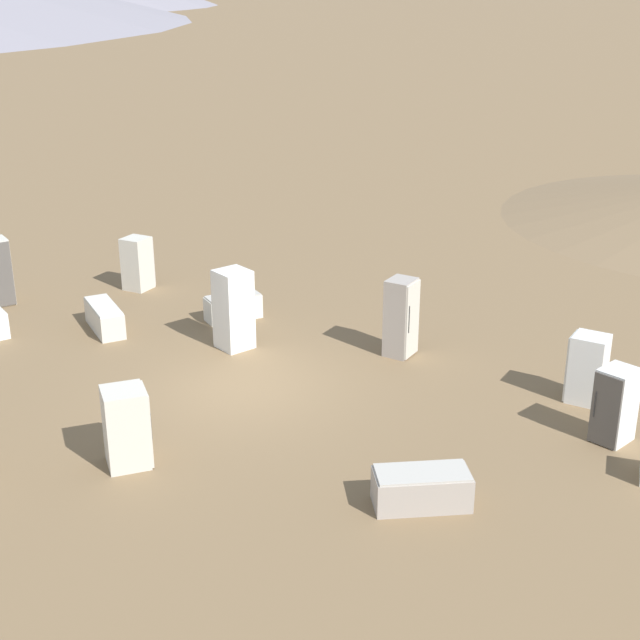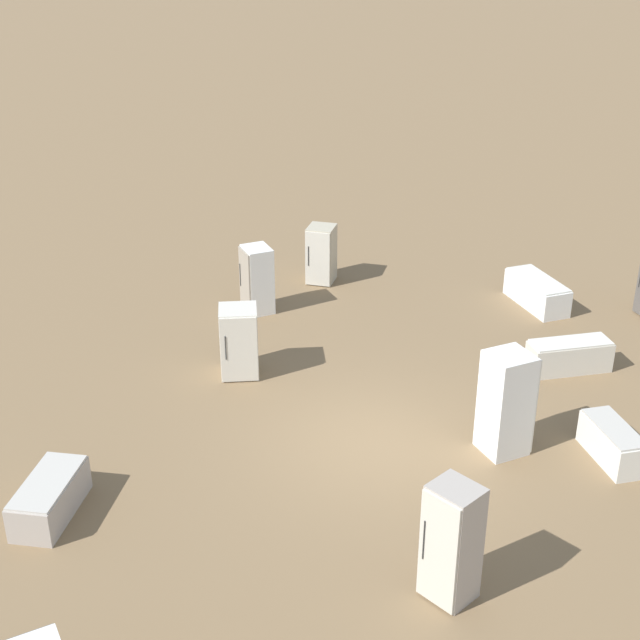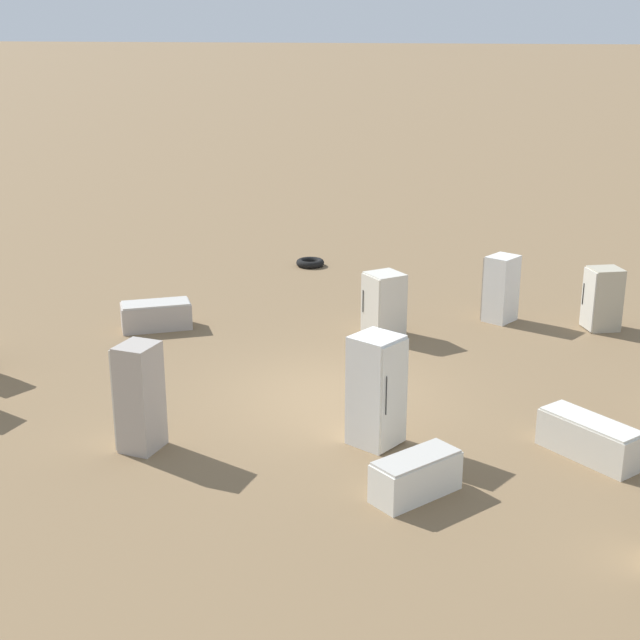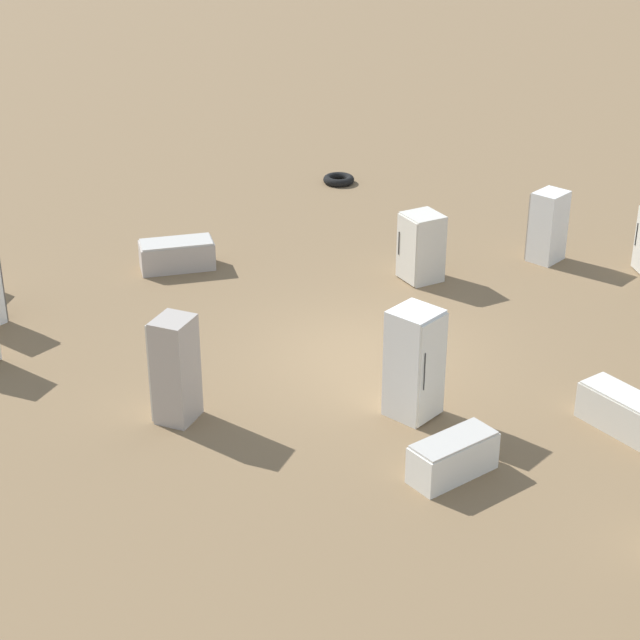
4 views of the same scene
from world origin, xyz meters
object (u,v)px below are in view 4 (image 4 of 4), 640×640
Objects in this scene: discarded_fridge_7 at (414,364)px; discarded_fridge_8 at (548,226)px; discarded_fridge_1 at (177,255)px; discarded_fridge_0 at (453,457)px; scrap_tire at (339,179)px; discarded_fridge_3 at (628,415)px; discarded_fridge_6 at (175,369)px; discarded_fridge_5 at (421,247)px.

discarded_fridge_7 is 7.63m from discarded_fridge_8.
discarded_fridge_0 is at bearing -161.71° from discarded_fridge_1.
discarded_fridge_3 is at bearing -49.42° from scrap_tire.
discarded_fridge_6 is 1.15× the size of discarded_fridge_8.
discarded_fridge_8 is (-2.58, 6.89, 0.47)m from discarded_fridge_3.
discarded_fridge_8 is (2.35, 2.05, 0.06)m from discarded_fridge_5.
discarded_fridge_6 is at bearing 172.35° from discarded_fridge_1.
discarded_fridge_3 is (2.38, 2.24, 0.01)m from discarded_fridge_0.
discarded_fridge_8 is (7.57, 3.41, 0.49)m from discarded_fridge_1.
discarded_fridge_3 is at bearing 122.16° from discarded_fridge_7.
discarded_fridge_5 reaches higher than discarded_fridge_3.
discarded_fridge_1 is at bearing 135.98° from discarded_fridge_8.
discarded_fridge_8 reaches higher than scrap_tire.
discarded_fridge_7 is at bearing 157.50° from discarded_fridge_0.
scrap_tire is at bearing -133.21° from discarded_fridge_7.
discarded_fridge_1 is at bearing 104.60° from discarded_fridge_3.
discarded_fridge_0 is 2.00m from discarded_fridge_7.
discarded_fridge_6 is 0.96× the size of discarded_fridge_7.
discarded_fridge_7 reaches higher than discarded_fridge_3.
discarded_fridge_5 is at bearing 79.10° from discarded_fridge_3.
discarded_fridge_1 is 2.06× the size of scrap_tire.
scrap_tire is at bearing -46.74° from discarded_fridge_1.
discarded_fridge_7 reaches higher than scrap_tire.
discarded_fridge_0 is 14.05m from scrap_tire.
discarded_fridge_6 is 12.63m from scrap_tire.
discarded_fridge_5 is at bearing -15.55° from discarded_fridge_6.
discarded_fridge_8 is 1.92× the size of scrap_tire.
discarded_fridge_3 is 6.92m from discarded_fridge_5.
scrap_tire is at bearing 74.09° from discarded_fridge_3.
discarded_fridge_1 is 0.90× the size of discarded_fridge_7.
scrap_tire is (-5.31, 10.96, -0.87)m from discarded_fridge_7.
discarded_fridge_5 is 0.80× the size of discarded_fridge_6.
discarded_fridge_7 reaches higher than discarded_fridge_6.
scrap_tire is (-6.21, 3.38, -0.71)m from discarded_fridge_8.
discarded_fridge_5 is 0.77× the size of discarded_fridge_7.
discarded_fridge_0 is 0.87× the size of discarded_fridge_1.
discarded_fridge_6 reaches higher than discarded_fridge_3.
discarded_fridge_7 is 2.29× the size of scrap_tire.
discarded_fridge_6 is at bearing 175.15° from discarded_fridge_8.
discarded_fridge_6 is at bearing -147.80° from discarded_fridge_0.
discarded_fridge_3 is at bearing -70.77° from discarded_fridge_6.
discarded_fridge_1 reaches higher than scrap_tire.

